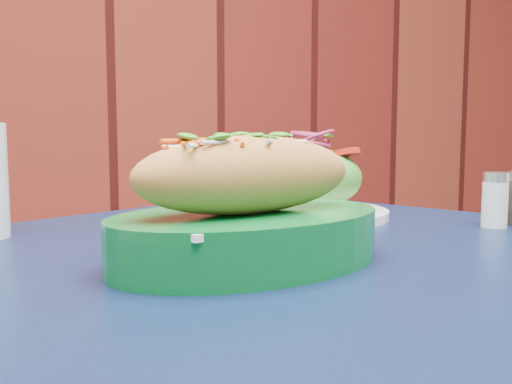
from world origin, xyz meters
name	(u,v)px	position (x,y,z in m)	size (l,w,h in m)	color
cafe_table	(302,335)	(-0.48, 1.49, 0.66)	(1.05, 1.05, 0.75)	black
banh_mi_basket	(249,211)	(-0.55, 1.47, 0.80)	(0.30, 0.23, 0.13)	#076124
salad_plate	(304,184)	(-0.37, 1.70, 0.80)	(0.24, 0.24, 0.12)	white
salt_shaker	(495,200)	(-0.19, 1.52, 0.79)	(0.03, 0.03, 0.07)	white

